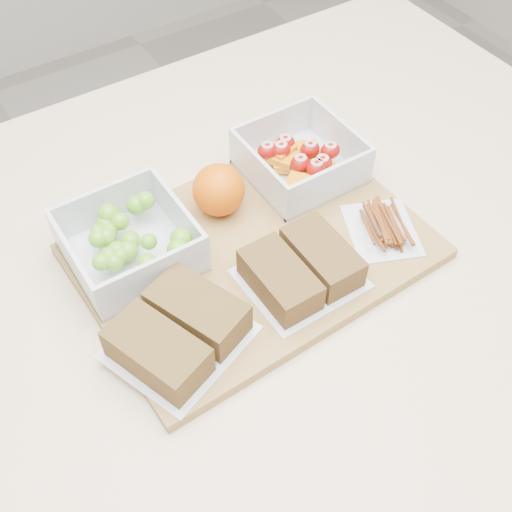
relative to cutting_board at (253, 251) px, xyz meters
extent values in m
plane|color=gray|center=(0.00, -0.01, -0.91)|extent=(4.00, 4.00, 0.00)
cube|color=beige|center=(0.00, -0.01, -0.46)|extent=(1.20, 0.90, 0.90)
cube|color=olive|center=(0.00, 0.00, 0.00)|extent=(0.43, 0.31, 0.02)
cube|color=silver|center=(-0.14, 0.07, 0.01)|extent=(0.14, 0.14, 0.01)
cube|color=silver|center=(-0.14, 0.14, 0.04)|extent=(0.14, 0.01, 0.06)
cube|color=silver|center=(-0.14, 0.00, 0.04)|extent=(0.14, 0.01, 0.06)
cube|color=silver|center=(-0.07, 0.07, 0.04)|extent=(0.01, 0.13, 0.06)
cube|color=silver|center=(-0.20, 0.07, 0.04)|extent=(0.01, 0.13, 0.06)
sphere|color=#5EA422|center=(-0.14, 0.06, 0.04)|extent=(0.03, 0.03, 0.03)
sphere|color=#5EA422|center=(-0.17, 0.06, 0.04)|extent=(0.02, 0.02, 0.02)
sphere|color=#5EA422|center=(-0.13, 0.10, 0.05)|extent=(0.02, 0.02, 0.02)
sphere|color=#5EA422|center=(-0.13, 0.08, 0.03)|extent=(0.02, 0.02, 0.02)
sphere|color=#5EA422|center=(-0.17, 0.09, 0.04)|extent=(0.02, 0.02, 0.02)
sphere|color=#5EA422|center=(-0.15, 0.06, 0.03)|extent=(0.02, 0.02, 0.02)
sphere|color=#5EA422|center=(-0.16, 0.09, 0.04)|extent=(0.02, 0.02, 0.02)
sphere|color=#5EA422|center=(-0.08, 0.03, 0.05)|extent=(0.03, 0.03, 0.03)
sphere|color=#5EA422|center=(-0.10, 0.11, 0.04)|extent=(0.03, 0.03, 0.03)
sphere|color=#5EA422|center=(-0.14, 0.11, 0.05)|extent=(0.03, 0.03, 0.03)
sphere|color=#5EA422|center=(-0.16, 0.04, 0.04)|extent=(0.02, 0.02, 0.02)
sphere|color=#5EA422|center=(-0.09, 0.11, 0.05)|extent=(0.02, 0.02, 0.02)
sphere|color=#5EA422|center=(-0.13, 0.03, 0.04)|extent=(0.02, 0.02, 0.02)
sphere|color=#5EA422|center=(-0.14, 0.11, 0.04)|extent=(0.02, 0.02, 0.02)
sphere|color=#5EA422|center=(-0.16, 0.09, 0.04)|extent=(0.02, 0.02, 0.02)
sphere|color=#5EA422|center=(-0.14, 0.11, 0.04)|extent=(0.02, 0.02, 0.02)
sphere|color=#5EA422|center=(-0.09, 0.02, 0.05)|extent=(0.03, 0.03, 0.03)
sphere|color=#5EA422|center=(-0.09, 0.02, 0.03)|extent=(0.02, 0.02, 0.02)
sphere|color=#5EA422|center=(-0.15, 0.10, 0.04)|extent=(0.02, 0.02, 0.02)
sphere|color=#5EA422|center=(-0.15, 0.05, 0.04)|extent=(0.02, 0.02, 0.02)
sphere|color=#5EA422|center=(-0.15, 0.11, 0.04)|extent=(0.03, 0.03, 0.03)
sphere|color=#5EA422|center=(-0.12, 0.05, 0.04)|extent=(0.02, 0.02, 0.02)
sphere|color=#5EA422|center=(-0.15, 0.06, 0.04)|extent=(0.03, 0.03, 0.03)
sphere|color=#5EA422|center=(-0.18, 0.05, 0.04)|extent=(0.02, 0.02, 0.02)
cube|color=silver|center=(0.13, 0.08, 0.01)|extent=(0.14, 0.14, 0.01)
cube|color=silver|center=(0.13, 0.15, 0.04)|extent=(0.14, 0.01, 0.06)
cube|color=silver|center=(0.13, 0.01, 0.04)|extent=(0.14, 0.01, 0.06)
cube|color=silver|center=(0.20, 0.08, 0.04)|extent=(0.01, 0.13, 0.06)
cube|color=silver|center=(0.06, 0.08, 0.04)|extent=(0.01, 0.13, 0.06)
cube|color=orange|center=(0.13, 0.06, 0.03)|extent=(0.04, 0.05, 0.01)
cube|color=orange|center=(0.12, 0.11, 0.03)|extent=(0.05, 0.06, 0.01)
cube|color=orange|center=(0.14, 0.09, 0.03)|extent=(0.05, 0.05, 0.01)
cube|color=orange|center=(0.15, 0.10, 0.02)|extent=(0.05, 0.05, 0.01)
cube|color=orange|center=(0.11, 0.10, 0.03)|extent=(0.05, 0.05, 0.01)
cube|color=orange|center=(0.11, 0.11, 0.04)|extent=(0.04, 0.04, 0.01)
cube|color=orange|center=(0.10, 0.04, 0.03)|extent=(0.05, 0.05, 0.01)
cube|color=orange|center=(0.15, 0.05, 0.03)|extent=(0.04, 0.04, 0.01)
cube|color=orange|center=(0.11, 0.09, 0.02)|extent=(0.05, 0.04, 0.01)
ellipsoid|color=#9F1107|center=(0.14, 0.08, 0.04)|extent=(0.03, 0.02, 0.02)
ellipsoid|color=#9F1107|center=(0.14, 0.05, 0.04)|extent=(0.03, 0.02, 0.02)
ellipsoid|color=#9F1107|center=(0.09, 0.11, 0.04)|extent=(0.03, 0.02, 0.02)
ellipsoid|color=#9F1107|center=(0.17, 0.07, 0.04)|extent=(0.03, 0.02, 0.02)
ellipsoid|color=#9F1107|center=(0.11, 0.10, 0.04)|extent=(0.03, 0.02, 0.02)
ellipsoid|color=#9F1107|center=(0.13, 0.05, 0.04)|extent=(0.03, 0.02, 0.02)
ellipsoid|color=#9F1107|center=(0.12, 0.07, 0.04)|extent=(0.03, 0.02, 0.02)
ellipsoid|color=#9F1107|center=(0.12, 0.11, 0.04)|extent=(0.03, 0.02, 0.02)
sphere|color=#E25C05|center=(0.00, 0.08, 0.04)|extent=(0.07, 0.07, 0.07)
cube|color=silver|center=(-0.14, -0.07, 0.01)|extent=(0.18, 0.17, 0.00)
cube|color=brown|center=(-0.18, -0.09, 0.03)|extent=(0.09, 0.12, 0.04)
cube|color=brown|center=(-0.11, -0.06, 0.03)|extent=(0.09, 0.12, 0.04)
cube|color=silver|center=(0.02, -0.07, 0.01)|extent=(0.14, 0.12, 0.00)
cube|color=brown|center=(-0.01, -0.07, 0.03)|extent=(0.06, 0.10, 0.04)
cube|color=brown|center=(0.05, -0.07, 0.03)|extent=(0.06, 0.10, 0.04)
cube|color=silver|center=(0.15, -0.07, 0.01)|extent=(0.12, 0.13, 0.00)
camera|label=1|loc=(-0.28, -0.45, 0.62)|focal=45.00mm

